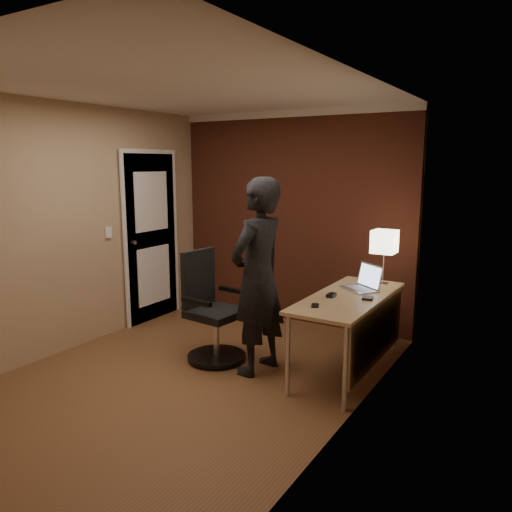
% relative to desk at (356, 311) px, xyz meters
% --- Properties ---
extents(room, '(4.00, 4.00, 4.00)m').
position_rel_desk_xyz_m(room, '(-1.53, 0.76, 0.77)').
color(room, brown).
rests_on(room, ground).
extents(desk, '(0.60, 1.50, 0.73)m').
position_rel_desk_xyz_m(desk, '(0.00, 0.00, 0.00)').
color(desk, tan).
rests_on(desk, ground).
extents(desk_lamp, '(0.22, 0.22, 0.54)m').
position_rel_desk_xyz_m(desk_lamp, '(0.05, 0.58, 0.55)').
color(desk_lamp, silver).
rests_on(desk_lamp, desk).
extents(laptop, '(0.42, 0.40, 0.23)m').
position_rel_desk_xyz_m(laptop, '(-0.04, 0.30, 0.19)').
color(laptop, silver).
rests_on(laptop, desk).
extents(mouse, '(0.06, 0.10, 0.03)m').
position_rel_desk_xyz_m(mouse, '(-0.19, -0.12, 0.14)').
color(mouse, black).
rests_on(mouse, desk).
extents(phone, '(0.10, 0.13, 0.01)m').
position_rel_desk_xyz_m(phone, '(-0.19, -0.45, 0.13)').
color(phone, black).
rests_on(phone, desk).
extents(wallet, '(0.11, 0.13, 0.02)m').
position_rel_desk_xyz_m(wallet, '(0.11, -0.02, 0.14)').
color(wallet, black).
rests_on(wallet, desk).
extents(office_chair, '(0.57, 0.61, 1.05)m').
position_rel_desk_xyz_m(office_chair, '(-1.33, -0.37, -0.14)').
color(office_chair, black).
rests_on(office_chair, ground).
extents(person, '(0.49, 0.69, 1.79)m').
position_rel_desk_xyz_m(person, '(-0.79, -0.38, 0.29)').
color(person, black).
rests_on(person, ground).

